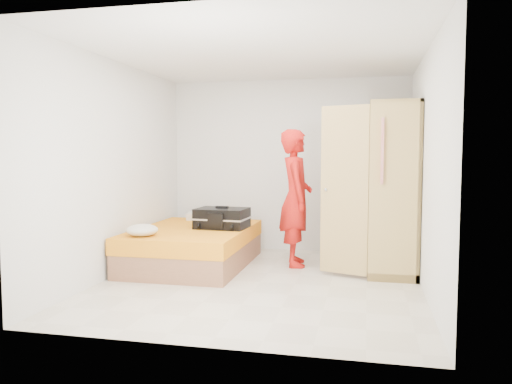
% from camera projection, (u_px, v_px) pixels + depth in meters
% --- Properties ---
extents(room, '(4.00, 4.02, 2.60)m').
position_uv_depth(room, '(260.00, 170.00, 5.67)').
color(room, beige).
rests_on(room, ground).
extents(bed, '(1.42, 2.02, 0.50)m').
position_uv_depth(bed, '(194.00, 247.00, 6.62)').
color(bed, '#976344').
rests_on(bed, ground).
extents(wardrobe, '(1.15, 1.20, 2.10)m').
position_uv_depth(wardrobe, '(389.00, 193.00, 6.22)').
color(wardrobe, tan).
rests_on(wardrobe, ground).
extents(person, '(0.57, 0.74, 1.80)m').
position_uv_depth(person, '(296.00, 198.00, 6.60)').
color(person, red).
rests_on(person, ground).
extents(suitcase, '(0.71, 0.55, 0.29)m').
position_uv_depth(suitcase, '(222.00, 218.00, 6.60)').
color(suitcase, black).
rests_on(suitcase, bed).
extents(round_cushion, '(0.38, 0.38, 0.14)m').
position_uv_depth(round_cushion, '(142.00, 230.00, 5.96)').
color(round_cushion, beige).
rests_on(round_cushion, bed).
extents(pillow, '(0.59, 0.37, 0.10)m').
position_uv_depth(pillow, '(206.00, 216.00, 7.45)').
color(pillow, beige).
rests_on(pillow, bed).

